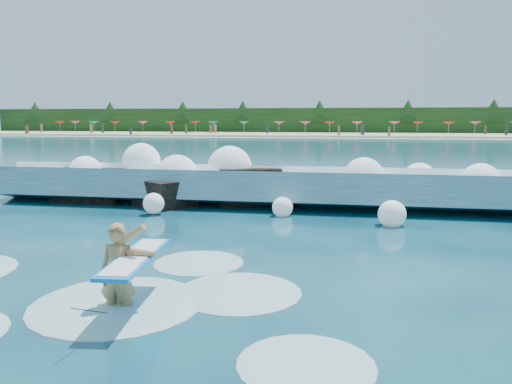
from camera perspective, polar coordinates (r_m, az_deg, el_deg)
ground at (r=10.93m, az=-9.79°, el=-7.54°), size 200.00×200.00×0.00m
beach at (r=87.96m, az=8.23°, el=6.49°), size 140.00×20.00×0.40m
wet_band at (r=76.98m, az=7.88°, el=6.12°), size 140.00×5.00×0.08m
treeline at (r=97.91m, az=8.51°, el=8.01°), size 140.00×4.00×5.00m
breaking_wave at (r=17.43m, az=1.26°, el=0.51°), size 19.55×2.98×1.69m
rock_cluster at (r=18.30m, az=-10.68°, el=0.38°), size 8.32×3.53×1.49m
surfer_with_board at (r=8.16m, az=-15.04°, el=-8.75°), size 0.97×2.86×1.66m
wave_spray at (r=17.32m, az=-0.49°, el=1.98°), size 14.81×4.40×2.15m
surf_foam at (r=9.15m, az=-18.65°, el=-11.04°), size 9.44×6.07×0.14m
beach_umbrellas at (r=90.10m, az=8.45°, el=7.83°), size 112.03×6.55×0.50m
beachgoers at (r=84.86m, az=2.23°, el=7.08°), size 104.99×12.27×1.94m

